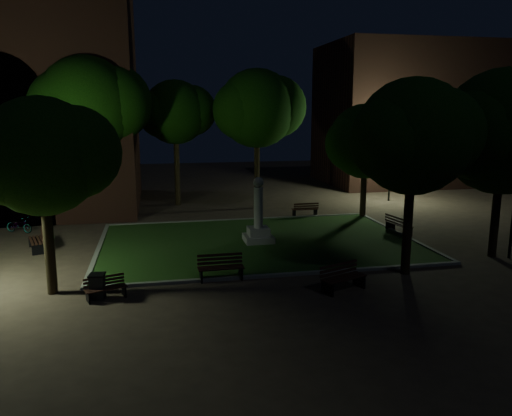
# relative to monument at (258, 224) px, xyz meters

# --- Properties ---
(ground) EXTENTS (80.00, 80.00, 0.00)m
(ground) POSITION_rel_monument_xyz_m (0.00, -2.00, -0.96)
(ground) COLOR #4C3B2D
(lawn) EXTENTS (15.00, 10.00, 0.08)m
(lawn) POSITION_rel_monument_xyz_m (0.00, 0.00, -0.92)
(lawn) COLOR #234716
(lawn) RESTS_ON ground
(lawn_kerb) EXTENTS (15.40, 10.40, 0.12)m
(lawn_kerb) POSITION_rel_monument_xyz_m (0.00, 0.00, -0.90)
(lawn_kerb) COLOR slate
(lawn_kerb) RESTS_ON ground
(monument) EXTENTS (1.40, 1.40, 3.20)m
(monument) POSITION_rel_monument_xyz_m (0.00, 0.00, 0.00)
(monument) COLOR gray
(monument) RESTS_ON lawn
(building_far) EXTENTS (16.00, 10.00, 12.00)m
(building_far) POSITION_rel_monument_xyz_m (18.00, 18.00, 5.04)
(building_far) COLOR #48251B
(building_far) RESTS_ON ground
(tree_west) EXTENTS (5.01, 4.09, 6.96)m
(tree_west) POSITION_rel_monument_xyz_m (-8.54, -5.24, 3.95)
(tree_west) COLOR #2D2212
(tree_west) RESTS_ON ground
(tree_north_er) EXTENTS (6.20, 5.06, 9.06)m
(tree_north_er) POSITION_rel_monument_xyz_m (1.83, 8.66, 5.57)
(tree_north_er) COLOR #2D2212
(tree_north_er) RESTS_ON ground
(tree_ne) EXTENTS (5.44, 4.44, 6.83)m
(tree_ne) POSITION_rel_monument_xyz_m (7.57, 4.58, 3.65)
(tree_ne) COLOR #2D2212
(tree_ne) RESTS_ON ground
(tree_east) EXTENTS (6.61, 5.39, 8.24)m
(tree_east) POSITION_rel_monument_xyz_m (9.91, -4.37, 4.59)
(tree_east) COLOR #2D2212
(tree_east) RESTS_ON ground
(tree_se) EXTENTS (5.49, 4.49, 7.71)m
(tree_se) POSITION_rel_monument_xyz_m (4.93, -5.75, 4.50)
(tree_se) COLOR #2D2212
(tree_se) RESTS_ON ground
(tree_nw) EXTENTS (6.74, 5.50, 9.50)m
(tree_nw) POSITION_rel_monument_xyz_m (-8.32, 6.69, 5.79)
(tree_nw) COLOR #2D2212
(tree_nw) RESTS_ON ground
(tree_far_north) EXTENTS (5.21, 4.25, 8.41)m
(tree_far_north) POSITION_rel_monument_xyz_m (-3.30, 10.77, 5.32)
(tree_far_north) COLOR #2D2212
(tree_far_north) RESTS_ON ground
(lamppost_nw) EXTENTS (1.18, 0.28, 4.69)m
(lamppost_nw) POSITION_rel_monument_xyz_m (-12.91, 7.63, 2.30)
(lamppost_nw) COLOR black
(lamppost_nw) RESTS_ON ground
(lamppost_ne) EXTENTS (1.18, 0.28, 4.34)m
(lamppost_ne) POSITION_rel_monument_xyz_m (11.58, 9.43, 2.09)
(lamppost_ne) COLOR black
(lamppost_ne) RESTS_ON ground
(bench_near_left) EXTENTS (1.77, 0.64, 0.97)m
(bench_near_left) POSITION_rel_monument_xyz_m (-2.53, -4.95, -0.50)
(bench_near_left) COLOR black
(bench_near_left) RESTS_ON ground
(bench_near_right) EXTENTS (1.86, 1.21, 0.97)m
(bench_near_right) POSITION_rel_monument_xyz_m (1.66, -7.01, -0.50)
(bench_near_right) COLOR black
(bench_near_right) RESTS_ON ground
(bench_west_near) EXTENTS (1.49, 0.91, 0.77)m
(bench_west_near) POSITION_rel_monument_xyz_m (-6.72, -6.14, -0.59)
(bench_west_near) COLOR black
(bench_west_near) RESTS_ON ground
(bench_left_side) EXTENTS (1.11, 1.89, 0.98)m
(bench_left_side) POSITION_rel_monument_xyz_m (-10.32, 0.77, -0.50)
(bench_left_side) COLOR black
(bench_left_side) RESTS_ON ground
(bench_right_side) EXTENTS (0.84, 1.77, 0.93)m
(bench_right_side) POSITION_rel_monument_xyz_m (7.69, 0.47, -0.52)
(bench_right_side) COLOR black
(bench_right_side) RESTS_ON ground
(bench_far_side) EXTENTS (1.58, 0.57, 0.86)m
(bench_far_side) POSITION_rel_monument_xyz_m (4.10, 5.51, -0.55)
(bench_far_side) COLOR black
(bench_far_side) RESTS_ON ground
(trash_bin) EXTENTS (0.59, 0.59, 0.90)m
(trash_bin) POSITION_rel_monument_xyz_m (-6.99, -6.11, -0.50)
(trash_bin) COLOR black
(trash_bin) RESTS_ON ground
(bicycle) EXTENTS (1.69, 1.26, 0.85)m
(bicycle) POSITION_rel_monument_xyz_m (-12.09, 4.61, -0.53)
(bicycle) COLOR black
(bicycle) RESTS_ON ground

